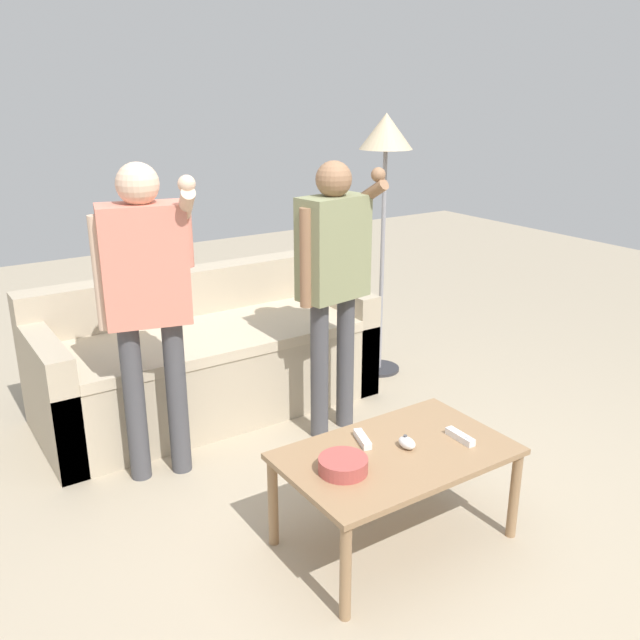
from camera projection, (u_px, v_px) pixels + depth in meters
ground_plane at (391, 524)px, 3.06m from camera, size 12.00×12.00×0.00m
couch at (205, 360)px, 4.11m from camera, size 1.98×0.85×0.80m
coffee_table at (396, 462)px, 2.84m from camera, size 0.96×0.59×0.43m
snack_bowl at (343, 465)px, 2.66m from camera, size 0.20×0.20×0.06m
game_remote_nunchuk at (407, 443)px, 2.84m from camera, size 0.06×0.09×0.05m
floor_lamp at (386, 152)px, 4.26m from camera, size 0.34×0.34×1.72m
player_left at (147, 288)px, 3.15m from camera, size 0.46×0.40×1.56m
player_right at (333, 268)px, 3.60m from camera, size 0.47×0.29×1.52m
game_remote_wand_near at (460, 437)px, 2.91m from camera, size 0.04×0.15×0.03m
game_remote_wand_far at (362, 439)px, 2.89m from camera, size 0.08×0.15×0.03m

